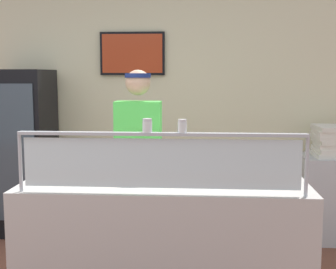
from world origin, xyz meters
name	(u,v)px	position (x,y,z in m)	size (l,w,h in m)	color
shop_rear_unit	(178,106)	(1.02, 2.45, 1.36)	(6.45, 0.13, 2.70)	beige
serving_counter	(164,248)	(1.03, 0.35, 0.47)	(2.05, 0.69, 0.95)	#BCB7B2
sneeze_guard	(160,155)	(1.03, 0.06, 1.21)	(1.88, 0.06, 0.40)	#B2B5BC
pizza_tray	(132,178)	(0.78, 0.44, 0.97)	(0.47, 0.47, 0.04)	#9EA0A8
pizza_server	(125,175)	(0.74, 0.42, 0.99)	(0.07, 0.28, 0.01)	#ADAFB7
parmesan_shaker	(147,126)	(0.94, 0.06, 1.39)	(0.06, 0.06, 0.09)	white
pepper_flake_shaker	(182,127)	(1.17, 0.06, 1.39)	(0.06, 0.06, 0.09)	white
worker_figure	(139,160)	(0.77, 0.94, 1.01)	(0.41, 0.50, 1.76)	#23232D
drink_fridge	(23,151)	(-0.65, 2.01, 0.89)	(0.61, 0.66, 1.77)	black
prep_shelf	(334,198)	(2.68, 1.96, 0.44)	(0.70, 0.55, 0.89)	#B7BABF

